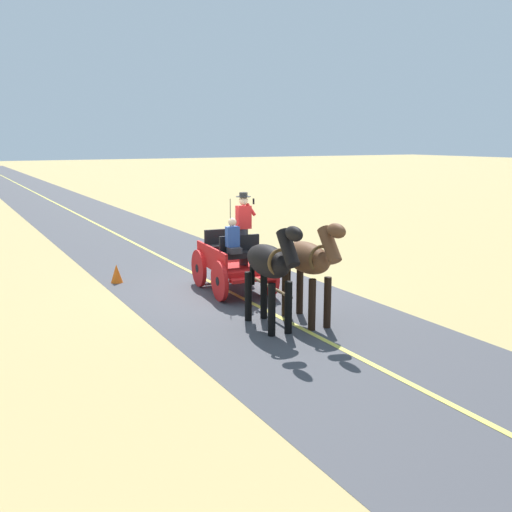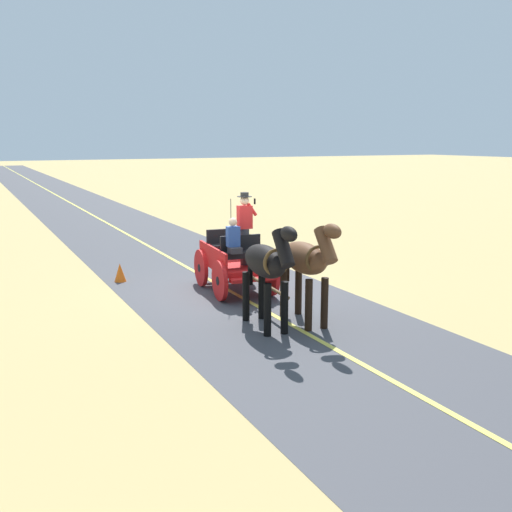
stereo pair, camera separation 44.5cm
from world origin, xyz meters
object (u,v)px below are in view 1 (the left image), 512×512
traffic_cone (117,274)px  horse_off_side (270,264)px  horse_near_side (309,261)px  horse_drawn_carriage (234,260)px

traffic_cone → horse_off_side: bearing=107.5°
horse_near_side → traffic_cone: (2.54, -5.37, -1.07)m
horse_near_side → traffic_cone: 6.03m
horse_near_side → horse_drawn_carriage: bearing=-86.6°
horse_drawn_carriage → horse_off_side: size_ratio=2.04×
horse_drawn_carriage → horse_near_side: size_ratio=2.04×
horse_off_side → traffic_cone: 5.65m
traffic_cone → horse_drawn_carriage: bearing=135.5°
horse_drawn_carriage → horse_off_side: bearing=77.0°
horse_drawn_carriage → horse_near_side: (-0.18, 3.06, 0.51)m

